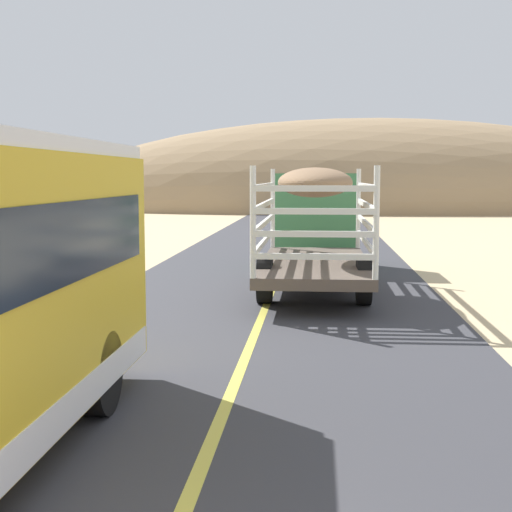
# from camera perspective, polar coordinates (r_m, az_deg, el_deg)

# --- Properties ---
(livestock_truck) EXTENTS (2.53, 9.70, 3.02)m
(livestock_truck) POSITION_cam_1_polar(r_m,az_deg,el_deg) (20.54, 4.66, 3.32)
(livestock_truck) COLOR #3F7F4C
(livestock_truck) RESTS_ON road_surface
(car_far) EXTENTS (1.90, 4.62, 1.93)m
(car_far) POSITION_cam_1_polar(r_m,az_deg,el_deg) (37.66, 4.51, 3.57)
(car_far) COLOR silver
(car_far) RESTS_ON road_surface
(distant_hill) EXTENTS (56.18, 20.83, 15.43)m
(distant_hill) POSITION_cam_1_polar(r_m,az_deg,el_deg) (63.31, 8.52, 3.62)
(distant_hill) COLOR #997C5A
(distant_hill) RESTS_ON ground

